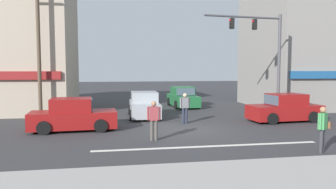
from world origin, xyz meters
TOP-DOWN VIEW (x-y plane):
  - ground_plane at (0.00, 0.00)m, footprint 120.00×120.00m
  - lane_marking_stripe at (0.00, -3.50)m, footprint 9.00×0.24m
  - building_right_corner at (13.72, 8.31)m, footprint 12.36×8.36m
  - utility_pole_near_left at (-7.84, 4.70)m, footprint 1.40×0.22m
  - utility_pole_far_right at (8.93, 7.48)m, footprint 1.40×0.22m
  - traffic_light_mast at (5.19, 2.48)m, footprint 4.87×0.64m
  - sedan_crossing_rightbound at (-5.55, 0.81)m, footprint 4.18×2.04m
  - sedan_crossing_center at (1.85, 9.48)m, footprint 2.01×4.17m
  - sedan_parked_curbside at (6.05, 1.58)m, footprint 4.21×2.10m
  - sedan_crossing_leftbound at (-1.70, 4.61)m, footprint 1.97×4.15m
  - pedestrian_foreground_with_bag at (3.72, -5.12)m, footprint 0.65×0.50m
  - pedestrian_mid_crossing at (-1.98, -2.12)m, footprint 0.56×0.27m
  - pedestrian_far_side at (0.25, 1.82)m, footprint 0.57×0.25m

SIDE VIEW (x-z plane):
  - ground_plane at x=0.00m, z-range 0.00..0.00m
  - lane_marking_stripe at x=0.00m, z-range 0.00..0.01m
  - sedan_crossing_rightbound at x=-5.55m, z-range -0.08..1.50m
  - sedan_crossing_center at x=1.85m, z-range -0.08..1.50m
  - sedan_parked_curbside at x=6.05m, z-range -0.08..1.50m
  - sedan_crossing_leftbound at x=-1.70m, z-range -0.08..1.50m
  - pedestrian_mid_crossing at x=-1.98m, z-range 0.11..1.78m
  - pedestrian_far_side at x=0.25m, z-range 0.11..1.78m
  - pedestrian_foreground_with_bag at x=3.72m, z-range 0.12..1.79m
  - utility_pole_far_right at x=8.93m, z-range 0.15..7.61m
  - utility_pole_near_left at x=-7.84m, z-range 0.15..7.87m
  - traffic_light_mast at x=5.19m, z-range 1.08..7.28m
  - building_right_corner at x=13.72m, z-range 0.00..11.29m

